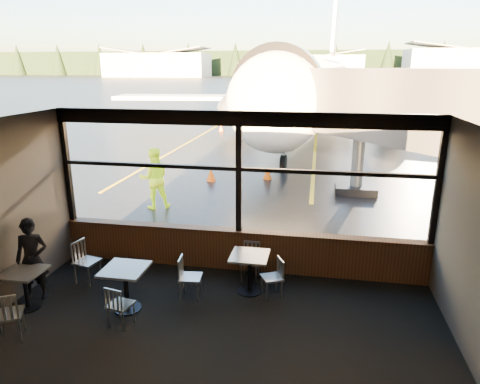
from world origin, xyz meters
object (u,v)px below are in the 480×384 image
(jet_bridge, at_px, (382,135))
(cafe_table_left, at_px, (26,290))
(chair_near_w, at_px, (191,278))
(chair_left_s, at_px, (8,315))
(ground_crew, at_px, (154,178))
(cone_nose, at_px, (267,173))
(cafe_table_near, at_px, (250,274))
(chair_near_e, at_px, (272,278))
(cafe_table_mid, at_px, (126,289))
(airliner, at_px, (317,48))
(cone_extra, at_px, (211,175))
(chair_mid_s, at_px, (121,305))
(chair_near_n, at_px, (250,262))
(passenger, at_px, (32,259))
(chair_mid_w, at_px, (87,262))
(cone_wing, at_px, (221,128))

(jet_bridge, relative_size, cafe_table_left, 13.70)
(chair_near_w, xyz_separation_m, chair_left_s, (-2.56, -1.81, 0.03))
(ground_crew, relative_size, cone_nose, 3.82)
(cafe_table_near, relative_size, chair_near_e, 1.02)
(cafe_table_mid, bearing_deg, airliner, 82.79)
(airliner, height_order, chair_near_e, airliner)
(airliner, xyz_separation_m, cone_extra, (-3.78, -14.64, -5.29))
(chair_near_w, bearing_deg, cafe_table_near, 105.50)
(jet_bridge, xyz_separation_m, chair_near_e, (-2.75, -6.56, -1.88))
(chair_left_s, bearing_deg, chair_mid_s, -5.11)
(cafe_table_mid, relative_size, chair_near_n, 1.04)
(cafe_table_mid, xyz_separation_m, chair_mid_s, (0.12, -0.50, -0.02))
(cone_extra, bearing_deg, cafe_table_mid, -85.50)
(ground_crew, distance_m, cone_extra, 3.75)
(cafe_table_mid, height_order, ground_crew, ground_crew)
(airliner, xyz_separation_m, chair_left_s, (-4.55, -25.21, -5.09))
(passenger, bearing_deg, cafe_table_mid, -20.21)
(chair_mid_w, bearing_deg, cafe_table_mid, 68.63)
(cafe_table_near, height_order, cone_wing, cafe_table_near)
(chair_mid_w, xyz_separation_m, passenger, (-0.67, -0.77, 0.36))
(jet_bridge, height_order, cafe_table_mid, jet_bridge)
(airliner, bearing_deg, cafe_table_left, -96.03)
(jet_bridge, relative_size, chair_near_e, 13.16)
(chair_mid_w, relative_size, cone_nose, 1.79)
(chair_mid_w, xyz_separation_m, cone_extra, (0.52, 8.52, -0.20))
(chair_mid_w, height_order, cone_nose, chair_mid_w)
(cafe_table_mid, bearing_deg, jet_bridge, 54.58)
(cafe_table_mid, distance_m, ground_crew, 6.08)
(jet_bridge, bearing_deg, chair_mid_w, -134.73)
(chair_mid_w, distance_m, ground_crew, 5.01)
(cafe_table_left, height_order, ground_crew, ground_crew)
(chair_near_w, relative_size, chair_left_s, 0.95)
(cone_extra, bearing_deg, cafe_table_left, -96.61)
(airliner, bearing_deg, chair_mid_s, -91.42)
(cafe_table_near, bearing_deg, cone_wing, 104.17)
(chair_near_e, bearing_deg, chair_mid_w, 65.06)
(jet_bridge, bearing_deg, cafe_table_mid, -125.42)
(chair_near_e, height_order, chair_near_n, chair_near_n)
(ground_crew, bearing_deg, cone_extra, -131.39)
(chair_near_w, relative_size, chair_mid_w, 0.95)
(cafe_table_mid, xyz_separation_m, cafe_table_left, (-1.86, -0.29, -0.04))
(airliner, xyz_separation_m, chair_mid_w, (-4.30, -23.17, -5.09))
(chair_near_n, bearing_deg, chair_near_e, 132.38)
(chair_near_n, relative_size, chair_left_s, 0.89)
(cafe_table_left, xyz_separation_m, cone_wing, (-1.50, 23.09, -0.14))
(cafe_table_left, distance_m, chair_near_w, 3.04)
(cafe_table_near, height_order, cone_extra, cafe_table_near)
(passenger, bearing_deg, cafe_table_near, -4.46)
(airliner, relative_size, chair_near_n, 44.72)
(cafe_table_left, relative_size, chair_near_e, 0.96)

